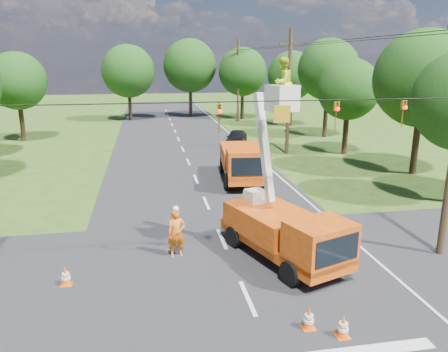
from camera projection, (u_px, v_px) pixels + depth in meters
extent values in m
plane|color=#2C4916|center=(188.00, 163.00, 33.45)|extent=(140.00, 140.00, 0.00)
cube|color=black|center=(188.00, 163.00, 33.45)|extent=(12.00, 100.00, 0.06)
cube|color=black|center=(235.00, 271.00, 16.34)|extent=(56.00, 10.00, 0.07)
cube|color=silver|center=(259.00, 160.00, 34.40)|extent=(0.12, 90.00, 0.02)
cube|color=#E65B10|center=(282.00, 242.00, 17.21)|extent=(4.08, 6.34, 0.45)
cube|color=#E65B10|center=(320.00, 243.00, 15.23)|extent=(2.63, 2.33, 1.49)
cube|color=black|center=(337.00, 250.00, 14.51)|extent=(1.79, 0.70, 0.94)
cube|color=#E65B10|center=(270.00, 221.00, 17.71)|extent=(3.44, 4.25, 0.99)
cylinder|color=black|center=(291.00, 274.00, 15.20)|extent=(0.61, 0.97, 0.91)
cylinder|color=black|center=(335.00, 260.00, 16.21)|extent=(0.61, 0.97, 0.91)
cylinder|color=black|center=(234.00, 237.00, 18.35)|extent=(0.61, 0.97, 0.91)
cylinder|color=black|center=(274.00, 227.00, 19.36)|extent=(0.61, 0.97, 0.91)
cube|color=silver|center=(256.00, 196.00, 18.43)|extent=(0.95, 0.95, 0.55)
cube|color=silver|center=(264.00, 148.00, 17.41)|extent=(0.71, 1.34, 4.30)
cube|color=silver|center=(282.00, 98.00, 16.01)|extent=(1.21, 1.21, 0.94)
imported|color=#C6E526|center=(283.00, 83.00, 15.86)|extent=(1.12, 1.09, 1.81)
cube|color=#E65B10|center=(243.00, 168.00, 28.39)|extent=(3.15, 6.93, 0.50)
cube|color=#E65B10|center=(248.00, 164.00, 25.85)|extent=(2.65, 2.15, 1.68)
cube|color=black|center=(250.00, 167.00, 24.92)|extent=(2.12, 0.29, 1.06)
cube|color=#E65B10|center=(242.00, 155.00, 29.07)|extent=(3.05, 4.39, 1.12)
cylinder|color=black|center=(228.00, 182.00, 26.34)|extent=(0.46, 1.06, 1.03)
cylinder|color=black|center=(266.00, 181.00, 26.50)|extent=(0.46, 1.06, 1.03)
cylinder|color=black|center=(223.00, 165.00, 30.43)|extent=(0.46, 1.06, 1.03)
cylinder|color=black|center=(256.00, 165.00, 30.60)|extent=(0.46, 1.06, 1.03)
imported|color=#F05114|center=(176.00, 233.00, 17.30)|extent=(0.79, 0.57, 2.01)
imported|color=black|center=(236.00, 138.00, 39.86)|extent=(2.99, 4.47, 1.42)
cone|color=#FF5C0D|center=(343.00, 326.00, 12.35)|extent=(0.36, 0.36, 0.70)
cube|color=#FF5C0D|center=(342.00, 336.00, 12.44)|extent=(0.38, 0.38, 0.04)
cylinder|color=white|center=(343.00, 324.00, 12.33)|extent=(0.26, 0.26, 0.09)
cylinder|color=white|center=(343.00, 329.00, 12.37)|extent=(0.31, 0.31, 0.09)
cone|color=#FF5C0D|center=(227.00, 215.00, 21.09)|extent=(0.36, 0.36, 0.70)
cube|color=#FF5C0D|center=(227.00, 222.00, 21.18)|extent=(0.38, 0.38, 0.04)
cylinder|color=white|center=(227.00, 214.00, 21.07)|extent=(0.26, 0.26, 0.09)
cylinder|color=white|center=(227.00, 217.00, 21.11)|extent=(0.31, 0.31, 0.09)
cone|color=#FF5C0D|center=(245.00, 193.00, 24.59)|extent=(0.36, 0.36, 0.70)
cube|color=#FF5C0D|center=(245.00, 199.00, 24.67)|extent=(0.38, 0.38, 0.04)
cylinder|color=white|center=(245.00, 192.00, 24.57)|extent=(0.26, 0.26, 0.09)
cylinder|color=white|center=(245.00, 195.00, 24.61)|extent=(0.31, 0.31, 0.09)
cone|color=#FF5C0D|center=(66.00, 276.00, 15.22)|extent=(0.36, 0.36, 0.70)
cube|color=#FF5C0D|center=(67.00, 284.00, 15.30)|extent=(0.38, 0.38, 0.04)
cylinder|color=white|center=(66.00, 274.00, 15.20)|extent=(0.26, 0.26, 0.09)
cylinder|color=white|center=(66.00, 278.00, 15.24)|extent=(0.31, 0.31, 0.09)
cone|color=#FF5C0D|center=(237.00, 166.00, 30.68)|extent=(0.36, 0.36, 0.70)
cube|color=#FF5C0D|center=(237.00, 171.00, 30.76)|extent=(0.38, 0.38, 0.04)
cylinder|color=white|center=(237.00, 166.00, 30.66)|extent=(0.26, 0.26, 0.09)
cylinder|color=white|center=(237.00, 168.00, 30.70)|extent=(0.31, 0.31, 0.09)
cone|color=#FF5C0D|center=(309.00, 318.00, 12.74)|extent=(0.36, 0.36, 0.70)
cube|color=#FF5C0D|center=(308.00, 328.00, 12.83)|extent=(0.38, 0.38, 0.04)
cylinder|color=white|center=(309.00, 316.00, 12.73)|extent=(0.26, 0.26, 0.09)
cylinder|color=white|center=(309.00, 320.00, 12.77)|extent=(0.31, 0.31, 0.09)
cylinder|color=#4C3823|center=(289.00, 93.00, 35.49)|extent=(0.30, 0.30, 10.00)
cube|color=#4C3823|center=(291.00, 44.00, 34.51)|extent=(1.80, 0.12, 0.12)
cylinder|color=#4C3823|center=(238.00, 81.00, 54.51)|extent=(0.30, 0.30, 10.00)
cube|color=#4C3823|center=(238.00, 49.00, 53.52)|extent=(1.80, 0.12, 0.12)
cylinder|color=black|center=(222.00, 102.00, 14.62)|extent=(18.00, 0.04, 0.04)
cube|color=#AD8514|center=(282.00, 114.00, 15.09)|extent=(0.60, 0.05, 0.60)
imported|color=#AD8514|center=(219.00, 118.00, 14.74)|extent=(0.16, 0.20, 1.00)
sphere|color=#FF0C0C|center=(220.00, 111.00, 14.56)|extent=(0.14, 0.14, 0.14)
imported|color=#AD8514|center=(336.00, 116.00, 15.46)|extent=(0.16, 0.20, 1.00)
sphere|color=#FF0C0C|center=(338.00, 109.00, 15.28)|extent=(0.14, 0.14, 0.14)
imported|color=#AD8514|center=(403.00, 114.00, 15.90)|extent=(0.16, 0.20, 1.00)
sphere|color=#FF0C0C|center=(406.00, 107.00, 15.72)|extent=(0.14, 0.14, 0.14)
cylinder|color=#382616|center=(22.00, 120.00, 41.82)|extent=(0.44, 0.44, 4.05)
sphere|color=#123D10|center=(17.00, 81.00, 40.86)|extent=(5.40, 5.40, 5.40)
cylinder|color=#382616|center=(416.00, 141.00, 29.70)|extent=(0.44, 0.44, 4.58)
sphere|color=#123D10|center=(423.00, 78.00, 28.62)|extent=(6.40, 6.40, 6.40)
cylinder|color=#382616|center=(345.00, 131.00, 36.15)|extent=(0.44, 0.44, 3.78)
sphere|color=#123D10|center=(349.00, 89.00, 35.26)|extent=(5.00, 5.00, 5.00)
cylinder|color=#382616|center=(326.00, 113.00, 43.90)|extent=(0.44, 0.44, 4.75)
sphere|color=#123D10|center=(328.00, 69.00, 42.78)|extent=(6.00, 6.00, 6.00)
cylinder|color=#382616|center=(291.00, 108.00, 51.42)|extent=(0.44, 0.44, 4.14)
sphere|color=#123D10|center=(292.00, 75.00, 50.44)|extent=(5.60, 5.60, 5.60)
cylinder|color=#382616|center=(130.00, 103.00, 55.79)|extent=(0.44, 0.44, 4.40)
sphere|color=#123D10|center=(128.00, 71.00, 54.75)|extent=(6.60, 6.60, 6.60)
cylinder|color=#382616|center=(191.00, 99.00, 59.00)|extent=(0.44, 0.44, 4.84)
sphere|color=#123D10|center=(190.00, 66.00, 57.85)|extent=(7.00, 7.00, 7.00)
cylinder|color=#382616|center=(242.00, 102.00, 57.32)|extent=(0.44, 0.44, 4.31)
sphere|color=#123D10|center=(243.00, 72.00, 56.30)|extent=(6.20, 6.20, 6.20)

